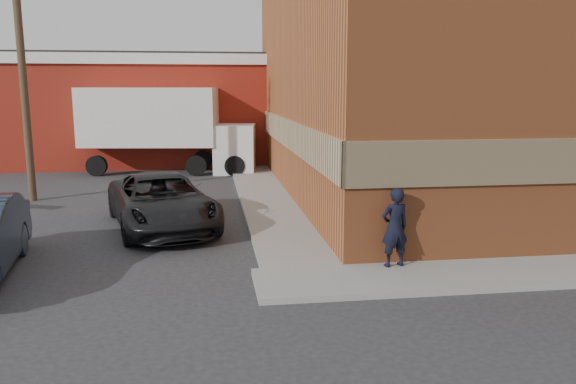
{
  "coord_description": "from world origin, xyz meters",
  "views": [
    {
      "loc": [
        -1.32,
        -11.41,
        3.89
      ],
      "look_at": [
        0.59,
        2.15,
        1.35
      ],
      "focal_mm": 35.0,
      "sensor_mm": 36.0,
      "label": 1
    }
  ],
  "objects_px": {
    "utility_pole": "(22,62)",
    "suv_a": "(162,202)",
    "box_truck": "(167,124)",
    "brick_building": "(471,67)",
    "warehouse": "(120,109)",
    "man": "(395,228)"
  },
  "relations": [
    {
      "from": "warehouse",
      "to": "man",
      "type": "height_order",
      "value": "warehouse"
    },
    {
      "from": "warehouse",
      "to": "suv_a",
      "type": "distance_m",
      "value": 16.13
    },
    {
      "from": "utility_pole",
      "to": "man",
      "type": "distance_m",
      "value": 14.17
    },
    {
      "from": "warehouse",
      "to": "box_truck",
      "type": "relative_size",
      "value": 1.99
    },
    {
      "from": "utility_pole",
      "to": "box_truck",
      "type": "distance_m",
      "value": 7.89
    },
    {
      "from": "warehouse",
      "to": "utility_pole",
      "type": "bearing_deg",
      "value": -97.77
    },
    {
      "from": "utility_pole",
      "to": "suv_a",
      "type": "distance_m",
      "value": 7.8
    },
    {
      "from": "warehouse",
      "to": "man",
      "type": "xyz_separation_m",
      "value": [
        8.55,
        -20.25,
        -1.84
      ]
    },
    {
      "from": "warehouse",
      "to": "utility_pole",
      "type": "height_order",
      "value": "utility_pole"
    },
    {
      "from": "brick_building",
      "to": "utility_pole",
      "type": "distance_m",
      "value": 16.0
    },
    {
      "from": "man",
      "to": "suv_a",
      "type": "bearing_deg",
      "value": -52.38
    },
    {
      "from": "brick_building",
      "to": "utility_pole",
      "type": "relative_size",
      "value": 2.03
    },
    {
      "from": "suv_a",
      "to": "box_truck",
      "type": "bearing_deg",
      "value": 78.57
    },
    {
      "from": "brick_building",
      "to": "warehouse",
      "type": "distance_m",
      "value": 18.3
    },
    {
      "from": "brick_building",
      "to": "man",
      "type": "height_order",
      "value": "brick_building"
    },
    {
      "from": "utility_pole",
      "to": "man",
      "type": "height_order",
      "value": "utility_pole"
    },
    {
      "from": "man",
      "to": "suv_a",
      "type": "height_order",
      "value": "man"
    },
    {
      "from": "utility_pole",
      "to": "suv_a",
      "type": "relative_size",
      "value": 1.65
    },
    {
      "from": "box_truck",
      "to": "brick_building",
      "type": "bearing_deg",
      "value": -20.18
    },
    {
      "from": "brick_building",
      "to": "man",
      "type": "distance_m",
      "value": 11.6
    },
    {
      "from": "suv_a",
      "to": "box_truck",
      "type": "xyz_separation_m",
      "value": [
        -0.56,
        10.81,
        1.5
      ]
    },
    {
      "from": "warehouse",
      "to": "suv_a",
      "type": "height_order",
      "value": "warehouse"
    }
  ]
}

